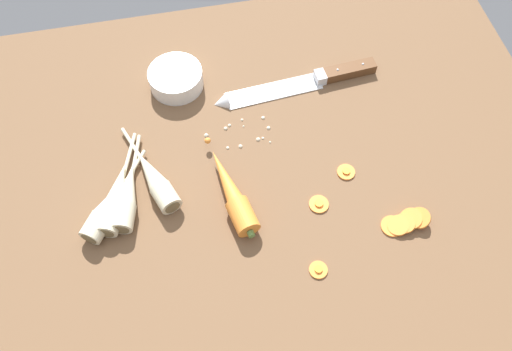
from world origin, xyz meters
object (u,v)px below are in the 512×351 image
whole_carrot (232,193)px  prep_bowl (176,78)px  chefs_knife (293,85)px  carrot_slice_stray_near (346,172)px  parsnip_mid_right (155,180)px  carrot_slice_stray_far (319,204)px  carrot_slice_stack (405,222)px  parsnip_back (108,208)px  carrot_slice_stray_mid (318,269)px  parsnip_mid_left (127,196)px  parsnip_front (116,198)px

whole_carrot → prep_bowl: (-6.49, 28.34, 0.05)cm
chefs_knife → carrot_slice_stray_near: (4.81, -21.95, -0.29)cm
parsnip_mid_right → carrot_slice_stray_far: bearing=-19.5°
carrot_slice_stack → carrot_slice_stray_near: size_ratio=2.59×
parsnip_back → carrot_slice_stray_far: size_ratio=4.97×
chefs_knife → carrot_slice_stray_mid: size_ratio=11.02×
parsnip_mid_right → carrot_slice_stray_mid: 33.29cm
carrot_slice_stack → carrot_slice_stray_far: bearing=153.7°
carrot_slice_stray_near → parsnip_back: bearing=179.3°
whole_carrot → carrot_slice_stray_mid: whole_carrot is taller
carrot_slice_stray_mid → carrot_slice_stray_far: (3.31, 11.95, -0.00)cm
prep_bowl → carrot_slice_stray_near: bearing=-43.9°
chefs_knife → parsnip_mid_left: size_ratio=1.73×
chefs_knife → carrot_slice_stray_far: 27.49cm
parsnip_back → parsnip_mid_left: bearing=24.7°
whole_carrot → prep_bowl: 29.07cm
chefs_knife → parsnip_mid_right: 34.91cm
parsnip_back → carrot_slice_stray_near: parsnip_back is taller
parsnip_front → parsnip_mid_right: size_ratio=1.04×
carrot_slice_stray_near → carrot_slice_stray_mid: bearing=-120.0°
carrot_slice_stack → parsnip_mid_right: bearing=158.2°
parsnip_back → carrot_slice_stray_far: (37.01, -5.98, -1.62)cm
chefs_knife → parsnip_back: parsnip_back is taller
carrot_slice_stray_mid → prep_bowl: 48.33cm
chefs_knife → carrot_slice_stack: carrot_slice_stack is taller
parsnip_front → prep_bowl: size_ratio=1.91×
parsnip_front → parsnip_back: (-1.50, -1.71, 0.00)cm
chefs_knife → whole_carrot: size_ratio=1.61×
carrot_slice_stray_mid → chefs_knife: bearing=82.4°
parsnip_front → carrot_slice_stack: bearing=-16.4°
carrot_slice_stray_far → parsnip_mid_left: bearing=167.2°
whole_carrot → parsnip_front: (-20.44, 3.28, -0.12)cm
parsnip_mid_right → prep_bowl: same height
carrot_slice_stray_mid → prep_bowl: (-18.27, 44.71, 1.79)cm
parsnip_mid_left → parsnip_back: (-3.50, -1.61, 0.00)cm
chefs_knife → parsnip_mid_right: size_ratio=1.73×
parsnip_front → carrot_slice_stray_near: size_ratio=6.23×
carrot_slice_stray_near → carrot_slice_stray_far: same height
carrot_slice_stack → whole_carrot: bearing=158.8°
parsnip_back → carrot_slice_stray_mid: size_ratio=5.64×
parsnip_mid_left → parsnip_mid_right: (5.23, 2.40, -0.00)cm
parsnip_back → prep_bowl: bearing=60.0°
parsnip_mid_left → parsnip_mid_right: bearing=24.7°
whole_carrot → parsnip_mid_left: (-18.44, 3.17, -0.12)cm
parsnip_front → carrot_slice_stray_near: parsnip_front is taller
parsnip_front → parsnip_mid_right: (7.23, 2.30, 0.00)cm
chefs_knife → prep_bowl: (-23.51, 5.33, 1.50)cm
whole_carrot → carrot_slice_stray_near: 21.92cm
parsnip_mid_right → carrot_slice_stray_near: size_ratio=5.99×
parsnip_front → prep_bowl: bearing=60.9°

